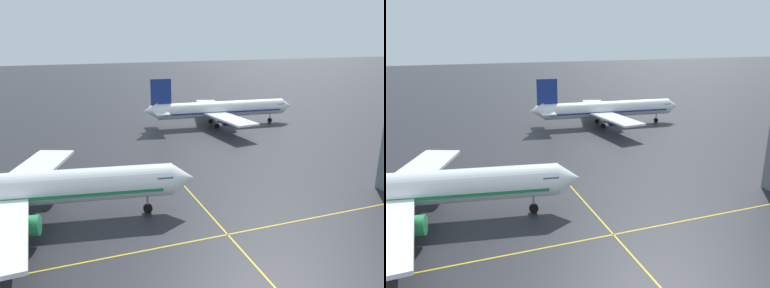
{
  "view_description": "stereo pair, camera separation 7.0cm",
  "coord_description": "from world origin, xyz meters",
  "views": [
    {
      "loc": [
        -16.87,
        -1.73,
        21.84
      ],
      "look_at": [
        1.92,
        49.54,
        5.83
      ],
      "focal_mm": 35.14,
      "sensor_mm": 36.0,
      "label": 1
    },
    {
      "loc": [
        -16.8,
        -1.75,
        21.84
      ],
      "look_at": [
        1.92,
        49.54,
        5.83
      ],
      "focal_mm": 35.14,
      "sensor_mm": 36.0,
      "label": 2
    }
  ],
  "objects": [
    {
      "name": "airliner_second_row",
      "position": [
        -21.36,
        43.39,
        4.28
      ],
      "size": [
        40.24,
        34.31,
        12.53
      ],
      "color": "white",
      "rests_on": "ground"
    },
    {
      "name": "airliner_third_row",
      "position": [
        20.89,
        81.41,
        4.06
      ],
      "size": [
        38.29,
        32.88,
        11.9
      ],
      "color": "white",
      "rests_on": "ground"
    }
  ]
}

